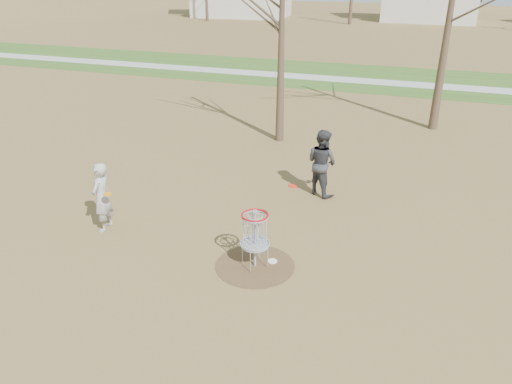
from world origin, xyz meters
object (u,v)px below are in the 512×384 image
disc_grounded (272,261)px  disc_golf_basket (255,230)px  player_throwing (322,163)px  player_standing (102,197)px

disc_grounded → disc_golf_basket: bearing=-138.8°
player_throwing → disc_grounded: size_ratio=8.92×
player_standing → disc_golf_basket: 4.19m
player_standing → disc_golf_basket: size_ratio=1.33×
disc_grounded → player_throwing: bearing=86.9°
player_throwing → player_standing: bearing=68.8°
player_throwing → disc_grounded: bearing=116.0°
player_standing → disc_golf_basket: player_standing is taller
player_standing → player_throwing: 6.12m
disc_grounded → disc_golf_basket: 0.99m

